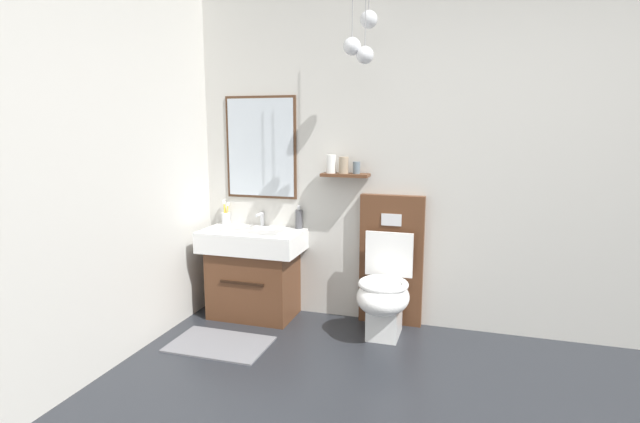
{
  "coord_description": "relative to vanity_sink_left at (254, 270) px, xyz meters",
  "views": [
    {
      "loc": [
        -0.21,
        -1.64,
        1.52
      ],
      "look_at": [
        -1.29,
        1.84,
        0.88
      ],
      "focal_mm": 27.91,
      "sensor_mm": 36.0,
      "label": 1
    }
  ],
  "objects": [
    {
      "name": "vanity_sink_left",
      "position": [
        0.0,
        0.0,
        0.0
      ],
      "size": [
        0.79,
        0.47,
        0.7
      ],
      "color": "#56331E",
      "rests_on": "ground"
    },
    {
      "name": "wall_back",
      "position": [
        1.82,
        0.25,
        0.98
      ],
      "size": [
        4.89,
        0.56,
        2.71
      ],
      "color": "beige",
      "rests_on": "ground"
    },
    {
      "name": "toilet",
      "position": [
        1.07,
        -0.0,
        -0.0
      ],
      "size": [
        0.48,
        0.62,
        1.0
      ],
      "color": "#56331E",
      "rests_on": "ground"
    },
    {
      "name": "tap_on_left_sink",
      "position": [
        -0.0,
        0.17,
        0.39
      ],
      "size": [
        0.03,
        0.13,
        0.11
      ],
      "color": "silver",
      "rests_on": "vanity_sink_left"
    },
    {
      "name": "bath_mat",
      "position": [
        -0.0,
        -0.59,
        -0.37
      ],
      "size": [
        0.68,
        0.44,
        0.01
      ],
      "primitive_type": "cube",
      "color": "slate",
      "rests_on": "ground"
    },
    {
      "name": "soap_dispenser",
      "position": [
        0.33,
        0.17,
        0.4
      ],
      "size": [
        0.06,
        0.06,
        0.19
      ],
      "color": "#4C4C51",
      "rests_on": "vanity_sink_left"
    },
    {
      "name": "toothbrush_cup",
      "position": [
        -0.32,
        0.16,
        0.38
      ],
      "size": [
        0.07,
        0.07,
        0.2
      ],
      "color": "silver",
      "rests_on": "vanity_sink_left"
    }
  ]
}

